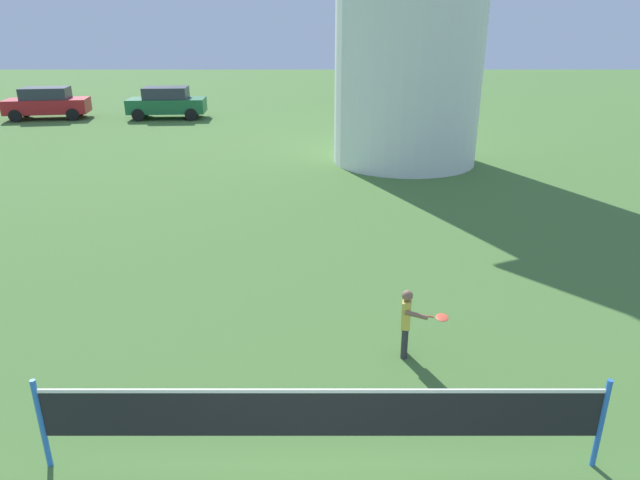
# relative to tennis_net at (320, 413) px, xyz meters

# --- Properties ---
(tennis_net) EXTENTS (5.99, 0.06, 1.10)m
(tennis_net) POSITION_rel_tennis_net_xyz_m (0.00, 0.00, 0.00)
(tennis_net) COLOR blue
(tennis_net) RESTS_ON ground_plane
(player_far) EXTENTS (0.65, 0.54, 1.05)m
(player_far) POSITION_rel_tennis_net_xyz_m (1.24, 2.18, -0.09)
(player_far) COLOR #333338
(player_far) RESTS_ON ground_plane
(parked_car_red) EXTENTS (4.17, 2.42, 1.56)m
(parked_car_red) POSITION_rel_tennis_net_xyz_m (-13.82, 24.18, 0.12)
(parked_car_red) COLOR red
(parked_car_red) RESTS_ON ground_plane
(parked_car_green) EXTENTS (3.92, 2.09, 1.56)m
(parked_car_green) POSITION_rel_tennis_net_xyz_m (-7.80, 24.33, 0.12)
(parked_car_green) COLOR #1E6638
(parked_car_green) RESTS_ON ground_plane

